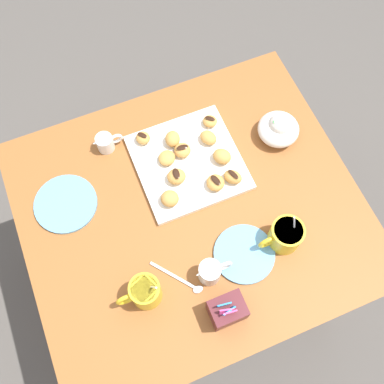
{
  "coord_description": "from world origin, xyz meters",
  "views": [
    {
      "loc": [
        0.18,
        0.43,
        1.95
      ],
      "look_at": [
        -0.02,
        -0.04,
        0.76
      ],
      "focal_mm": 42.0,
      "sensor_mm": 36.0,
      "label": 1
    }
  ],
  "objects_px": {
    "chocolate_sauce_pitcher": "(105,142)",
    "beignet_3": "(222,156)",
    "beignet_2": "(176,177)",
    "beignet_0": "(215,183)",
    "coffee_mug_yellow_left": "(285,235)",
    "dining_table": "(192,225)",
    "beignet_9": "(208,138)",
    "beignet_6": "(233,177)",
    "beignet_1": "(210,121)",
    "cream_pitcher_white": "(210,272)",
    "sugar_caddy": "(227,310)",
    "ice_cream_bowl": "(279,128)",
    "saucer_sky_right": "(66,204)",
    "coffee_mug_yellow_right": "(145,292)",
    "pastry_plate_square": "(188,162)",
    "beignet_4": "(170,199)",
    "beignet_7": "(143,138)",
    "beignet_5": "(182,150)",
    "beignet_10": "(173,139)",
    "saucer_sky_left": "(244,254)",
    "beignet_8": "(167,158)"
  },
  "relations": [
    {
      "from": "chocolate_sauce_pitcher",
      "to": "beignet_7",
      "type": "xyz_separation_m",
      "value": [
        -0.11,
        0.03,
        0.0
      ]
    },
    {
      "from": "coffee_mug_yellow_left",
      "to": "beignet_1",
      "type": "relative_size",
      "value": 2.99
    },
    {
      "from": "coffee_mug_yellow_right",
      "to": "beignet_2",
      "type": "distance_m",
      "value": 0.35
    },
    {
      "from": "coffee_mug_yellow_right",
      "to": "pastry_plate_square",
      "type": "bearing_deg",
      "value": -128.0
    },
    {
      "from": "beignet_2",
      "to": "beignet_9",
      "type": "relative_size",
      "value": 1.01
    },
    {
      "from": "beignet_1",
      "to": "beignet_8",
      "type": "distance_m",
      "value": 0.18
    },
    {
      "from": "beignet_5",
      "to": "beignet_6",
      "type": "xyz_separation_m",
      "value": [
        -0.1,
        0.14,
        0.0
      ]
    },
    {
      "from": "chocolate_sauce_pitcher",
      "to": "beignet_9",
      "type": "relative_size",
      "value": 1.7
    },
    {
      "from": "dining_table",
      "to": "beignet_3",
      "type": "distance_m",
      "value": 0.25
    },
    {
      "from": "chocolate_sauce_pitcher",
      "to": "saucer_sky_right",
      "type": "distance_m",
      "value": 0.22
    },
    {
      "from": "beignet_6",
      "to": "beignet_7",
      "type": "relative_size",
      "value": 1.23
    },
    {
      "from": "cream_pitcher_white",
      "to": "beignet_2",
      "type": "bearing_deg",
      "value": -93.87
    },
    {
      "from": "saucer_sky_right",
      "to": "sugar_caddy",
      "type": "bearing_deg",
      "value": 123.68
    },
    {
      "from": "beignet_4",
      "to": "beignet_2",
      "type": "bearing_deg",
      "value": -126.83
    },
    {
      "from": "beignet_10",
      "to": "saucer_sky_left",
      "type": "bearing_deg",
      "value": 97.97
    },
    {
      "from": "beignet_7",
      "to": "saucer_sky_left",
      "type": "bearing_deg",
      "value": 107.34
    },
    {
      "from": "cream_pitcher_white",
      "to": "beignet_7",
      "type": "bearing_deg",
      "value": -86.74
    },
    {
      "from": "chocolate_sauce_pitcher",
      "to": "beignet_1",
      "type": "bearing_deg",
      "value": 170.85
    },
    {
      "from": "coffee_mug_yellow_right",
      "to": "beignet_9",
      "type": "bearing_deg",
      "value": -132.55
    },
    {
      "from": "beignet_6",
      "to": "beignet_10",
      "type": "distance_m",
      "value": 0.22
    },
    {
      "from": "pastry_plate_square",
      "to": "ice_cream_bowl",
      "type": "bearing_deg",
      "value": 177.52
    },
    {
      "from": "coffee_mug_yellow_left",
      "to": "beignet_1",
      "type": "xyz_separation_m",
      "value": [
        0.04,
        -0.42,
        -0.02
      ]
    },
    {
      "from": "cream_pitcher_white",
      "to": "beignet_0",
      "type": "xyz_separation_m",
      "value": [
        -0.12,
        -0.23,
        -0.01
      ]
    },
    {
      "from": "pastry_plate_square",
      "to": "beignet_8",
      "type": "xyz_separation_m",
      "value": [
        0.06,
        -0.03,
        0.02
      ]
    },
    {
      "from": "coffee_mug_yellow_left",
      "to": "beignet_2",
      "type": "height_order",
      "value": "coffee_mug_yellow_left"
    },
    {
      "from": "sugar_caddy",
      "to": "beignet_6",
      "type": "height_order",
      "value": "sugar_caddy"
    },
    {
      "from": "dining_table",
      "to": "beignet_2",
      "type": "height_order",
      "value": "beignet_2"
    },
    {
      "from": "saucer_sky_left",
      "to": "beignet_1",
      "type": "bearing_deg",
      "value": -100.11
    },
    {
      "from": "coffee_mug_yellow_left",
      "to": "dining_table",
      "type": "bearing_deg",
      "value": -42.26
    },
    {
      "from": "beignet_1",
      "to": "beignet_9",
      "type": "relative_size",
      "value": 0.82
    },
    {
      "from": "coffee_mug_yellow_left",
      "to": "beignet_5",
      "type": "distance_m",
      "value": 0.39
    },
    {
      "from": "sugar_caddy",
      "to": "ice_cream_bowl",
      "type": "relative_size",
      "value": 0.84
    },
    {
      "from": "beignet_5",
      "to": "beignet_8",
      "type": "distance_m",
      "value": 0.05
    },
    {
      "from": "beignet_6",
      "to": "ice_cream_bowl",
      "type": "bearing_deg",
      "value": -154.42
    },
    {
      "from": "dining_table",
      "to": "beignet_1",
      "type": "height_order",
      "value": "beignet_1"
    },
    {
      "from": "cream_pitcher_white",
      "to": "beignet_6",
      "type": "height_order",
      "value": "cream_pitcher_white"
    },
    {
      "from": "beignet_6",
      "to": "coffee_mug_yellow_left",
      "type": "bearing_deg",
      "value": 104.44
    },
    {
      "from": "beignet_2",
      "to": "beignet_0",
      "type": "bearing_deg",
      "value": 148.26
    },
    {
      "from": "sugar_caddy",
      "to": "beignet_8",
      "type": "distance_m",
      "value": 0.47
    },
    {
      "from": "chocolate_sauce_pitcher",
      "to": "beignet_3",
      "type": "height_order",
      "value": "chocolate_sauce_pitcher"
    },
    {
      "from": "chocolate_sauce_pitcher",
      "to": "beignet_2",
      "type": "xyz_separation_m",
      "value": [
        -0.16,
        0.19,
        0.0
      ]
    },
    {
      "from": "beignet_10",
      "to": "dining_table",
      "type": "bearing_deg",
      "value": 82.59
    },
    {
      "from": "ice_cream_bowl",
      "to": "beignet_1",
      "type": "distance_m",
      "value": 0.21
    },
    {
      "from": "beignet_1",
      "to": "beignet_2",
      "type": "distance_m",
      "value": 0.22
    },
    {
      "from": "cream_pitcher_white",
      "to": "beignet_1",
      "type": "xyz_separation_m",
      "value": [
        -0.19,
        -0.43,
        -0.01
      ]
    },
    {
      "from": "saucer_sky_right",
      "to": "beignet_0",
      "type": "xyz_separation_m",
      "value": [
        -0.42,
        0.12,
        0.03
      ]
    },
    {
      "from": "beignet_7",
      "to": "beignet_5",
      "type": "bearing_deg",
      "value": 137.88
    },
    {
      "from": "beignet_3",
      "to": "beignet_9",
      "type": "bearing_deg",
      "value": -81.0
    },
    {
      "from": "coffee_mug_yellow_left",
      "to": "beignet_5",
      "type": "relative_size",
      "value": 2.66
    },
    {
      "from": "ice_cream_bowl",
      "to": "beignet_4",
      "type": "bearing_deg",
      "value": 12.68
    }
  ]
}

